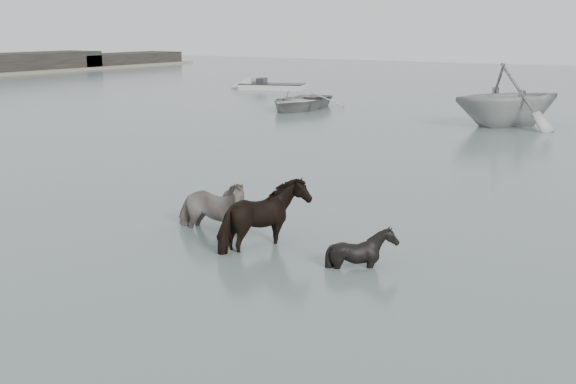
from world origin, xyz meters
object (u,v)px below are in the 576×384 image
(pony_dark, at_px, (266,209))
(pony_black, at_px, (362,236))
(rowboat_lead, at_px, (300,99))
(pony_pinto, at_px, (210,195))

(pony_dark, relative_size, pony_black, 1.38)
(pony_black, distance_m, rowboat_lead, 24.42)
(pony_dark, xyz_separation_m, pony_black, (2.00, 0.00, -0.21))
(pony_pinto, distance_m, pony_black, 3.59)
(pony_black, bearing_deg, pony_dark, 95.07)
(pony_pinto, height_order, pony_dark, pony_dark)
(pony_pinto, xyz_separation_m, pony_black, (3.56, -0.33, -0.20))
(pony_pinto, relative_size, pony_black, 1.62)
(pony_dark, bearing_deg, pony_black, -96.97)
(pony_black, bearing_deg, pony_pinto, 89.74)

